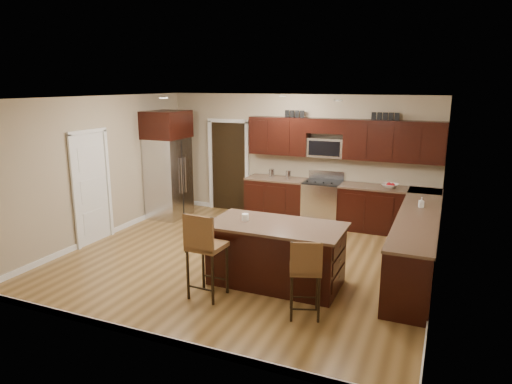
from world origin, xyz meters
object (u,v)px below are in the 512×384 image
at_px(island, 276,256).
at_px(stool_left, 204,246).
at_px(refrigerator, 168,163).
at_px(stool_right, 306,270).
at_px(range, 322,203).

bearing_deg(island, stool_left, -130.41).
bearing_deg(refrigerator, stool_left, -49.95).
height_order(island, stool_right, stool_right).
xyz_separation_m(island, stool_left, (-0.73, -0.85, 0.34)).
bearing_deg(stool_left, island, 52.17).
xyz_separation_m(range, stool_right, (0.85, -3.98, 0.19)).
height_order(stool_left, stool_right, stool_left).
distance_m(range, island, 3.14).
distance_m(range, stool_left, 4.05).
bearing_deg(refrigerator, stool_right, -37.79).
bearing_deg(stool_right, refrigerator, 123.04).
xyz_separation_m(range, stool_left, (-0.58, -3.99, 0.30)).
height_order(range, stool_right, range).
relative_size(range, stool_left, 0.90).
distance_m(island, refrigerator, 4.26).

